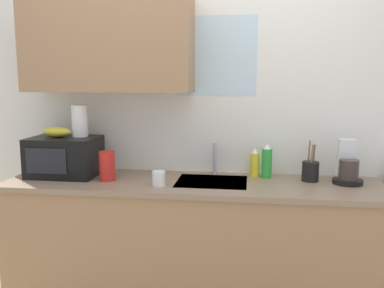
# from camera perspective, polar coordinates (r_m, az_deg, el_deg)

# --- Properties ---
(kitchen_wall_assembly) EXTENTS (3.24, 0.42, 2.50)m
(kitchen_wall_assembly) POSITION_cam_1_polar(r_m,az_deg,el_deg) (3.00, -1.64, 5.13)
(kitchen_wall_assembly) COLOR white
(kitchen_wall_assembly) RESTS_ON ground
(counter_unit) EXTENTS (2.47, 0.63, 0.90)m
(counter_unit) POSITION_cam_1_polar(r_m,az_deg,el_deg) (2.89, 0.05, -13.66)
(counter_unit) COLOR #9E7551
(counter_unit) RESTS_ON ground
(sink_faucet) EXTENTS (0.03, 0.03, 0.22)m
(sink_faucet) POSITION_cam_1_polar(r_m,az_deg,el_deg) (2.95, 3.12, -2.01)
(sink_faucet) COLOR #B2B5BA
(sink_faucet) RESTS_ON counter_unit
(microwave) EXTENTS (0.46, 0.35, 0.27)m
(microwave) POSITION_cam_1_polar(r_m,az_deg,el_deg) (3.03, -17.03, -1.64)
(microwave) COLOR black
(microwave) RESTS_ON counter_unit
(banana_bunch) EXTENTS (0.20, 0.11, 0.07)m
(banana_bunch) POSITION_cam_1_polar(r_m,az_deg,el_deg) (3.02, -18.02, 1.57)
(banana_bunch) COLOR gold
(banana_bunch) RESTS_ON microwave
(paper_towel_roll) EXTENTS (0.11, 0.11, 0.22)m
(paper_towel_roll) POSITION_cam_1_polar(r_m,az_deg,el_deg) (3.00, -15.09, 3.08)
(paper_towel_roll) COLOR white
(paper_towel_roll) RESTS_ON microwave
(coffee_maker) EXTENTS (0.19, 0.21, 0.28)m
(coffee_maker) POSITION_cam_1_polar(r_m,az_deg,el_deg) (2.88, 20.48, -2.95)
(coffee_maker) COLOR black
(coffee_maker) RESTS_ON counter_unit
(dish_soap_bottle_yellow) EXTENTS (0.06, 0.06, 0.20)m
(dish_soap_bottle_yellow) POSITION_cam_1_polar(r_m,az_deg,el_deg) (2.91, 8.57, -2.62)
(dish_soap_bottle_yellow) COLOR yellow
(dish_soap_bottle_yellow) RESTS_ON counter_unit
(dish_soap_bottle_green) EXTENTS (0.07, 0.07, 0.23)m
(dish_soap_bottle_green) POSITION_cam_1_polar(r_m,az_deg,el_deg) (2.88, 10.20, -2.41)
(dish_soap_bottle_green) COLOR green
(dish_soap_bottle_green) RESTS_ON counter_unit
(cereal_canister) EXTENTS (0.10, 0.10, 0.20)m
(cereal_canister) POSITION_cam_1_polar(r_m,az_deg,el_deg) (2.82, -11.54, -2.97)
(cereal_canister) COLOR red
(cereal_canister) RESTS_ON counter_unit
(mug_white) EXTENTS (0.08, 0.08, 0.09)m
(mug_white) POSITION_cam_1_polar(r_m,az_deg,el_deg) (2.64, -4.56, -4.72)
(mug_white) COLOR white
(mug_white) RESTS_ON counter_unit
(utensil_crock) EXTENTS (0.11, 0.11, 0.27)m
(utensil_crock) POSITION_cam_1_polar(r_m,az_deg,el_deg) (2.86, 15.88, -3.54)
(utensil_crock) COLOR black
(utensil_crock) RESTS_ON counter_unit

